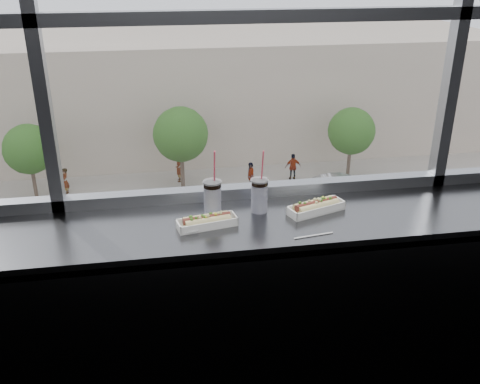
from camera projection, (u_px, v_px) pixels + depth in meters
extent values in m
plane|color=black|center=(256.00, 284.00, 3.03)|extent=(6.00, 0.00, 6.00)
cube|color=#5C5C5E|center=(268.00, 224.00, 2.57)|extent=(6.00, 0.55, 0.06)
cube|color=#5C5C5E|center=(277.00, 345.00, 2.55)|extent=(6.00, 0.04, 1.04)
cube|color=white|center=(207.00, 226.00, 2.48)|extent=(0.29, 0.14, 0.01)
cube|color=white|center=(207.00, 222.00, 2.47)|extent=(0.29, 0.14, 0.04)
cylinder|color=#D2C380|center=(207.00, 221.00, 2.47)|extent=(0.22, 0.09, 0.05)
cylinder|color=maroon|center=(207.00, 218.00, 2.47)|extent=(0.23, 0.07, 0.03)
cube|color=white|center=(316.00, 211.00, 2.62)|extent=(0.31, 0.18, 0.01)
cube|color=white|center=(316.00, 208.00, 2.61)|extent=(0.31, 0.18, 0.04)
cylinder|color=#D2C380|center=(316.00, 206.00, 2.61)|extent=(0.23, 0.12, 0.05)
cylinder|color=maroon|center=(316.00, 204.00, 2.60)|extent=(0.23, 0.11, 0.03)
cylinder|color=white|center=(212.00, 199.00, 2.56)|extent=(0.08, 0.08, 0.17)
cylinder|color=black|center=(212.00, 185.00, 2.53)|extent=(0.09, 0.09, 0.02)
cylinder|color=silver|center=(212.00, 182.00, 2.53)|extent=(0.09, 0.09, 0.01)
cylinder|color=#E23D55|center=(214.00, 167.00, 2.49)|extent=(0.01, 0.04, 0.18)
cylinder|color=white|center=(259.00, 196.00, 2.60)|extent=(0.08, 0.08, 0.16)
cylinder|color=black|center=(260.00, 183.00, 2.57)|extent=(0.08, 0.08, 0.02)
cylinder|color=silver|center=(260.00, 180.00, 2.56)|extent=(0.09, 0.09, 0.01)
cylinder|color=#E23D55|center=(262.00, 166.00, 2.53)|extent=(0.01, 0.04, 0.17)
cylinder|color=white|center=(314.00, 235.00, 2.40)|extent=(0.19, 0.03, 0.01)
ellipsoid|color=silver|center=(190.00, 229.00, 2.43)|extent=(0.10, 0.07, 0.02)
plane|color=gray|center=(159.00, 120.00, 46.92)|extent=(120.00, 120.00, 0.00)
cube|color=black|center=(173.00, 255.00, 25.73)|extent=(80.00, 10.00, 0.06)
cube|color=gray|center=(166.00, 189.00, 32.94)|extent=(80.00, 6.00, 0.04)
cube|color=#B4A38F|center=(158.00, 89.00, 40.34)|extent=(50.00, 14.00, 8.00)
imported|color=#B7B7B7|center=(346.00, 187.00, 30.39)|extent=(3.26, 6.85, 2.22)
imported|color=#641701|center=(218.00, 279.00, 21.97)|extent=(2.84, 6.03, 1.96)
imported|color=beige|center=(353.00, 265.00, 22.81)|extent=(3.03, 6.58, 2.15)
imported|color=#A85625|center=(182.00, 200.00, 29.04)|extent=(2.94, 6.05, 1.95)
imported|color=#2D2D2D|center=(11.00, 298.00, 20.73)|extent=(2.94, 6.26, 2.04)
imported|color=#66605B|center=(251.00, 174.00, 32.34)|extent=(0.73, 0.97, 2.18)
imported|color=#66605B|center=(179.00, 166.00, 33.67)|extent=(0.70, 0.93, 2.10)
imported|color=#66605B|center=(65.00, 179.00, 31.84)|extent=(0.66, 0.88, 1.99)
imported|color=#66605B|center=(293.00, 164.00, 33.90)|extent=(0.93, 0.70, 2.09)
cylinder|color=#47382B|center=(34.00, 181.00, 31.35)|extent=(0.22, 0.22, 2.18)
sphere|color=#2F631C|center=(29.00, 149.00, 30.54)|extent=(2.91, 2.91, 2.91)
cylinder|color=#47382B|center=(182.00, 170.00, 32.60)|extent=(0.25, 0.25, 2.48)
sphere|color=#2F631C|center=(181.00, 134.00, 31.68)|extent=(3.30, 3.30, 3.30)
cylinder|color=#47382B|center=(349.00, 162.00, 34.27)|extent=(0.22, 0.22, 2.23)
sphere|color=#2F631C|center=(351.00, 131.00, 33.44)|extent=(2.97, 2.97, 2.97)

